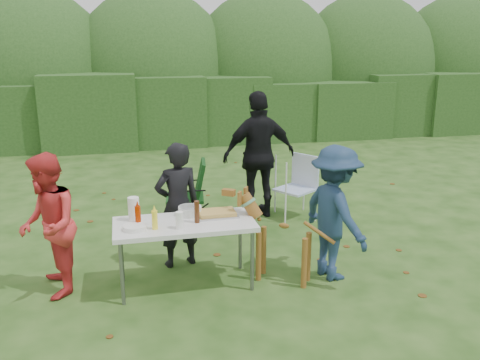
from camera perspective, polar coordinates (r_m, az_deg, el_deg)
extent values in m
plane|color=#1E4211|center=(5.73, -2.06, -11.79)|extent=(80.00, 80.00, 0.00)
cube|color=#23471C|center=(13.15, -8.99, 7.61)|extent=(22.00, 1.40, 1.70)
ellipsoid|color=#3D6628|center=(14.66, -9.63, 11.34)|extent=(20.00, 2.60, 3.20)
cube|color=silver|center=(5.49, -6.26, -4.97)|extent=(1.50, 0.70, 0.05)
cylinder|color=slate|center=(5.34, -13.12, -10.21)|extent=(0.04, 0.04, 0.69)
cylinder|color=slate|center=(5.49, 1.38, -9.04)|extent=(0.04, 0.04, 0.69)
cylinder|color=slate|center=(5.85, -13.18, -7.86)|extent=(0.04, 0.04, 0.69)
cylinder|color=slate|center=(5.99, 0.02, -6.87)|extent=(0.04, 0.04, 0.69)
imported|color=black|center=(6.00, -7.01, -2.82)|extent=(0.62, 0.48, 1.50)
imported|color=red|center=(5.64, -20.74, -4.85)|extent=(0.68, 0.82, 1.52)
imported|color=black|center=(7.58, 2.17, 2.78)|extent=(1.16, 0.57, 1.91)
imported|color=navy|center=(5.75, 10.60, -3.67)|extent=(0.79, 1.10, 1.53)
cube|color=#B7B7BA|center=(5.64, -2.61, -3.93)|extent=(0.45, 0.30, 0.02)
cube|color=gold|center=(5.63, -2.61, -3.66)|extent=(0.40, 0.26, 0.04)
cylinder|color=yellow|center=(5.29, -9.55, -4.44)|extent=(0.06, 0.06, 0.20)
cylinder|color=#A22200|center=(5.40, -11.38, -4.01)|extent=(0.06, 0.06, 0.22)
cylinder|color=#47230F|center=(5.42, -4.87, -3.58)|extent=(0.06, 0.06, 0.24)
cylinder|color=white|center=(5.57, -11.84, -3.21)|extent=(0.12, 0.12, 0.26)
cylinder|color=white|center=(5.27, -6.81, -4.51)|extent=(0.08, 0.08, 0.18)
cylinder|color=silver|center=(5.67, -5.64, -3.47)|extent=(0.26, 0.26, 0.10)
cylinder|color=white|center=(5.34, -11.73, -5.25)|extent=(0.24, 0.24, 0.05)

